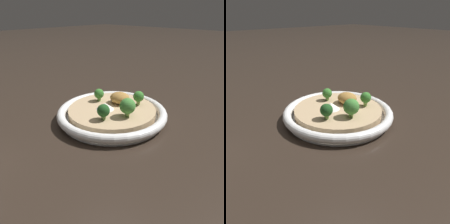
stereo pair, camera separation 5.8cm
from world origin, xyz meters
TOP-DOWN VIEW (x-y plane):
  - ground_plane at (0.00, 0.00)m, footprint 6.00×6.00m
  - risotto_bowl at (0.00, 0.00)m, footprint 0.29×0.29m
  - cheese_sprinkle at (0.01, 0.02)m, footprint 0.05×0.05m
  - crispy_onion_garnish at (0.01, -0.04)m, footprint 0.06×0.05m
  - broccoli_front_left at (-0.04, -0.07)m, footprint 0.03×0.03m
  - broccoli_left at (-0.06, 0.01)m, footprint 0.04×0.04m
  - broccoli_back at (-0.03, 0.06)m, footprint 0.03×0.03m
  - broccoli_right at (0.06, -0.01)m, footprint 0.03×0.03m

SIDE VIEW (x-z plane):
  - ground_plane at x=0.00m, z-range 0.00..0.00m
  - risotto_bowl at x=0.00m, z-range 0.00..0.03m
  - cheese_sprinkle at x=0.01m, z-range 0.03..0.05m
  - crispy_onion_garnish at x=0.01m, z-range 0.03..0.06m
  - broccoli_right at x=0.06m, z-range 0.03..0.07m
  - broccoli_back at x=-0.03m, z-range 0.03..0.07m
  - broccoli_front_left at x=-0.04m, z-range 0.04..0.07m
  - broccoli_left at x=-0.06m, z-range 0.03..0.08m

